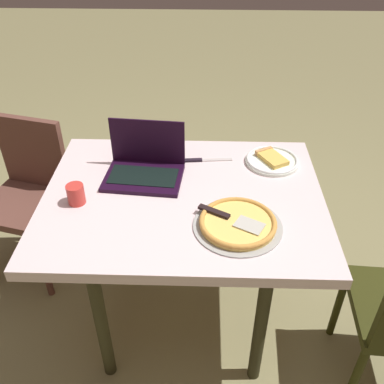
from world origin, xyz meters
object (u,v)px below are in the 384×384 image
(table_knife, at_px, (201,160))
(drink_cup, at_px, (76,194))
(dining_table, at_px, (183,210))
(laptop, at_px, (145,166))
(chair_near, at_px, (29,189))
(pizza_tray, at_px, (238,223))
(pizza_plate, at_px, (272,160))

(table_knife, distance_m, drink_cup, 0.58)
(drink_cup, bearing_deg, dining_table, -171.48)
(laptop, xyz_separation_m, table_knife, (-0.24, -0.12, -0.04))
(drink_cup, xyz_separation_m, chair_near, (0.41, -0.45, -0.31))
(dining_table, xyz_separation_m, pizza_tray, (-0.21, 0.19, 0.10))
(laptop, bearing_deg, chair_near, -20.34)
(chair_near, bearing_deg, drink_cup, 132.59)
(pizza_plate, height_order, pizza_tray, pizza_plate)
(pizza_tray, relative_size, table_knife, 1.41)
(dining_table, distance_m, drink_cup, 0.44)
(drink_cup, distance_m, chair_near, 0.68)
(dining_table, distance_m, chair_near, 0.93)
(drink_cup, bearing_deg, pizza_plate, -158.48)
(pizza_tray, distance_m, drink_cup, 0.64)
(pizza_plate, relative_size, table_knife, 1.01)
(dining_table, bearing_deg, laptop, -39.50)
(pizza_plate, bearing_deg, pizza_tray, 68.15)
(laptop, height_order, pizza_plate, laptop)
(laptop, xyz_separation_m, pizza_plate, (-0.56, -0.11, -0.03))
(pizza_plate, distance_m, pizza_tray, 0.48)
(laptop, height_order, chair_near, laptop)
(laptop, relative_size, pizza_plate, 1.44)
(chair_near, bearing_deg, pizza_tray, 151.18)
(table_knife, bearing_deg, pizza_tray, 107.61)
(dining_table, xyz_separation_m, drink_cup, (0.42, 0.06, 0.12))
(dining_table, distance_m, pizza_plate, 0.47)
(laptop, height_order, pizza_tray, laptop)
(pizza_tray, height_order, drink_cup, drink_cup)
(table_knife, relative_size, chair_near, 0.28)
(pizza_plate, relative_size, drink_cup, 2.93)
(chair_near, bearing_deg, dining_table, 155.11)
(pizza_tray, bearing_deg, pizza_plate, -111.85)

